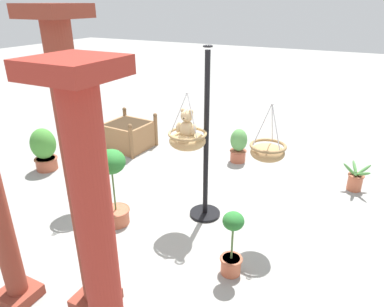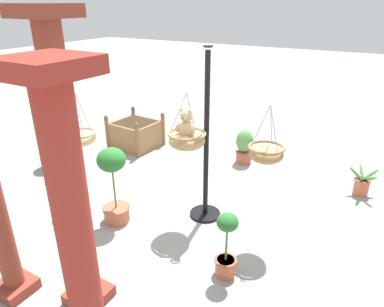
% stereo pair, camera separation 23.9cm
% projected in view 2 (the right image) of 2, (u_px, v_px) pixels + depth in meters
% --- Properties ---
extents(ground_plane, '(40.00, 40.00, 0.00)m').
position_uv_depth(ground_plane, '(195.00, 213.00, 5.13)').
color(ground_plane, gray).
extents(display_pole_central, '(0.44, 0.44, 2.38)m').
position_uv_depth(display_pole_central, '(206.00, 170.00, 4.78)').
color(display_pole_central, black).
rests_on(display_pole_central, ground).
extents(hanging_basket_with_teddy, '(0.50, 0.50, 0.74)m').
position_uv_depth(hanging_basket_with_teddy, '(187.00, 139.00, 4.44)').
color(hanging_basket_with_teddy, tan).
extents(teddy_bear, '(0.28, 0.25, 0.41)m').
position_uv_depth(teddy_bear, '(186.00, 126.00, 4.35)').
color(teddy_bear, tan).
extents(hanging_basket_left_high, '(0.43, 0.43, 0.70)m').
position_uv_depth(hanging_basket_left_high, '(266.00, 153.00, 4.07)').
color(hanging_basket_left_high, '#A37F51').
extents(hanging_basket_right_low, '(0.44, 0.44, 0.77)m').
position_uv_depth(hanging_basket_right_low, '(81.00, 137.00, 4.96)').
color(hanging_basket_right_low, tan).
extents(greenhouse_pillar_right, '(0.42, 0.42, 2.62)m').
position_uv_depth(greenhouse_pillar_right, '(81.00, 272.00, 2.23)').
color(greenhouse_pillar_right, '#9E2D23').
rests_on(greenhouse_pillar_right, ground).
extents(greenhouse_pillar_far_back, '(0.41, 0.41, 2.85)m').
position_uv_depth(greenhouse_pillar_far_back, '(71.00, 184.00, 3.09)').
color(greenhouse_pillar_far_back, brown).
rests_on(greenhouse_pillar_far_back, ground).
extents(wooden_planter_box, '(0.98, 0.95, 0.72)m').
position_uv_depth(wooden_planter_box, '(136.00, 133.00, 7.36)').
color(wooden_planter_box, '#9E7047').
rests_on(wooden_planter_box, ground).
extents(potted_plant_fern_front, '(0.39, 0.39, 1.11)m').
position_uv_depth(potted_plant_fern_front, '(114.00, 183.00, 4.71)').
color(potted_plant_fern_front, '#BC6042').
rests_on(potted_plant_fern_front, ground).
extents(potted_plant_flowering_red, '(0.26, 0.26, 0.81)m').
position_uv_depth(potted_plant_flowering_red, '(226.00, 247.00, 3.82)').
color(potted_plant_flowering_red, '#BC6042').
rests_on(potted_plant_flowering_red, ground).
extents(potted_plant_tall_leafy, '(0.44, 0.44, 0.79)m').
position_uv_depth(potted_plant_tall_leafy, '(52.00, 146.00, 6.43)').
color(potted_plant_tall_leafy, '#AD563D').
rests_on(potted_plant_tall_leafy, ground).
extents(potted_plant_small_succulent, '(0.45, 0.50, 0.45)m').
position_uv_depth(potted_plant_small_succulent, '(362.00, 184.00, 5.54)').
color(potted_plant_small_succulent, '#BC6042').
rests_on(potted_plant_small_succulent, ground).
extents(potted_plant_conical_shrub, '(0.32, 0.32, 0.66)m').
position_uv_depth(potted_plant_conical_shrub, '(244.00, 146.00, 6.59)').
color(potted_plant_conical_shrub, '#AD563D').
rests_on(potted_plant_conical_shrub, ground).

